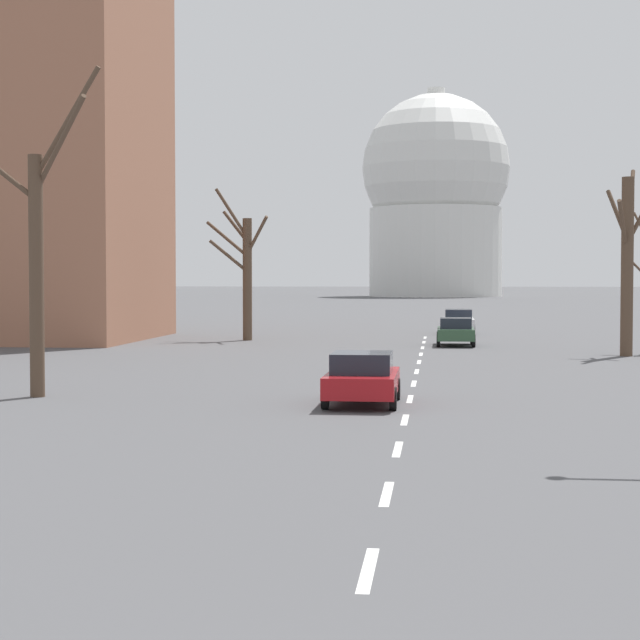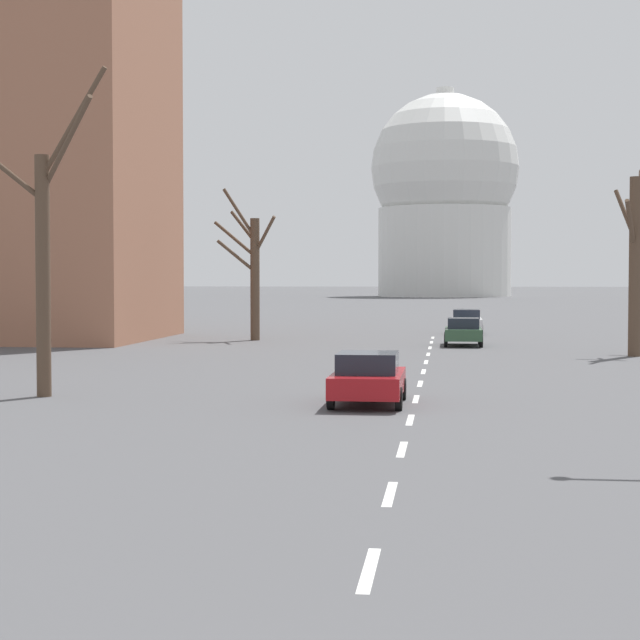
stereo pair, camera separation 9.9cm
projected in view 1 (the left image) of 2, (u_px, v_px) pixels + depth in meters
lane_stripe_1 at (368, 570)px, 12.74m from camera, size 0.16×2.00×0.01m
lane_stripe_2 at (387, 494)px, 17.20m from camera, size 0.16×2.00×0.01m
lane_stripe_3 at (398, 449)px, 21.67m from camera, size 0.16×2.00×0.01m
lane_stripe_4 at (405, 420)px, 26.14m from camera, size 0.16×2.00×0.01m
lane_stripe_5 at (410, 399)px, 30.61m from camera, size 0.16×2.00×0.01m
lane_stripe_6 at (414, 384)px, 35.08m from camera, size 0.16×2.00×0.01m
lane_stripe_7 at (417, 372)px, 39.55m from camera, size 0.16×2.00×0.01m
lane_stripe_8 at (419, 362)px, 44.01m from camera, size 0.16×2.00×0.01m
lane_stripe_9 at (421, 354)px, 48.48m from camera, size 0.16×2.00×0.01m
lane_stripe_10 at (423, 348)px, 52.95m from camera, size 0.16×2.00×0.01m
lane_stripe_11 at (424, 342)px, 57.42m from camera, size 0.16×2.00×0.01m
lane_stripe_12 at (425, 338)px, 61.89m from camera, size 0.16×2.00×0.01m
sedan_near_left at (456, 331)px, 54.50m from camera, size 1.92×3.94×1.43m
sedan_near_right at (362, 378)px, 29.25m from camera, size 1.97×3.96×1.44m
sedan_mid_centre at (458, 321)px, 65.78m from camera, size 1.96×4.57×1.53m
bare_tree_left_near at (245, 270)px, 59.14m from camera, size 3.84×1.94×8.43m
bare_tree_right_near at (627, 259)px, 47.21m from camera, size 2.01×4.14×8.47m
bare_tree_left_far at (38, 257)px, 30.96m from camera, size 4.10×2.08×9.49m
capitol_dome at (436, 195)px, 196.15m from camera, size 27.01×27.01×38.15m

